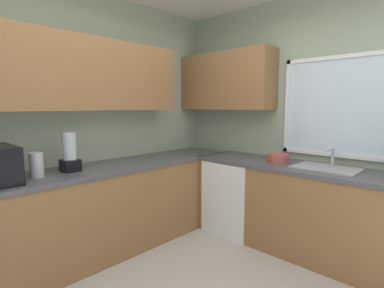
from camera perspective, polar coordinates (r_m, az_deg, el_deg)
room_shell at (r=2.79m, az=-2.94°, el=14.99°), size 3.55×3.72×2.74m
counter_run_left at (r=3.16m, az=-17.83°, el=-12.27°), size 0.65×3.33×0.90m
counter_run_back at (r=3.23m, az=23.29°, el=-12.10°), size 2.64×0.65×0.90m
dishwasher at (r=3.63m, az=8.62°, el=-9.82°), size 0.60×0.60×0.85m
kettle at (r=2.80m, az=-27.83°, el=-3.60°), size 0.11×0.11×0.21m
sink_assembly at (r=3.11m, az=24.56°, el=-4.18°), size 0.58×0.40×0.19m
bowl at (r=3.29m, az=16.28°, el=-2.60°), size 0.22×0.22×0.09m
blender_appliance at (r=2.91m, az=-22.53°, el=-1.79°), size 0.15×0.15×0.36m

